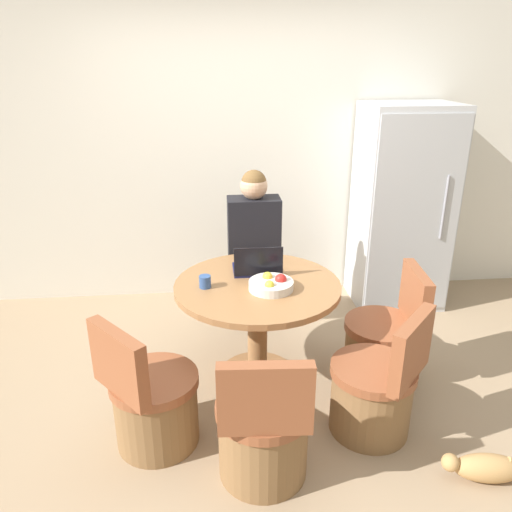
{
  "coord_description": "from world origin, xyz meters",
  "views": [
    {
      "loc": [
        -0.27,
        -2.66,
        2.09
      ],
      "look_at": [
        0.03,
        0.34,
        0.88
      ],
      "focal_mm": 35.0,
      "sensor_mm": 36.0,
      "label": 1
    }
  ],
  "objects_px": {
    "person_seated": "(253,244)",
    "chair_near_camera": "(263,434)",
    "dining_table": "(257,311)",
    "refrigerator": "(402,208)",
    "laptop": "(257,267)",
    "cat": "(485,467)",
    "chair_right_side": "(383,345)",
    "chair_near_right_corner": "(375,393)",
    "fruit_bowl": "(272,284)",
    "chair_near_left_corner": "(153,404)"
  },
  "relations": [
    {
      "from": "refrigerator",
      "to": "laptop",
      "type": "bearing_deg",
      "value": -145.38
    },
    {
      "from": "laptop",
      "to": "cat",
      "type": "relative_size",
      "value": 0.67
    },
    {
      "from": "chair_near_right_corner",
      "to": "dining_table",
      "type": "bearing_deg",
      "value": -90.0
    },
    {
      "from": "chair_near_camera",
      "to": "cat",
      "type": "bearing_deg",
      "value": 175.97
    },
    {
      "from": "dining_table",
      "to": "person_seated",
      "type": "distance_m",
      "value": 0.78
    },
    {
      "from": "chair_near_left_corner",
      "to": "cat",
      "type": "distance_m",
      "value": 1.82
    },
    {
      "from": "fruit_bowl",
      "to": "cat",
      "type": "height_order",
      "value": "fruit_bowl"
    },
    {
      "from": "refrigerator",
      "to": "chair_near_right_corner",
      "type": "distance_m",
      "value": 1.93
    },
    {
      "from": "chair_near_left_corner",
      "to": "person_seated",
      "type": "bearing_deg",
      "value": -68.3
    },
    {
      "from": "chair_right_side",
      "to": "person_seated",
      "type": "relative_size",
      "value": 0.62
    },
    {
      "from": "dining_table",
      "to": "chair_near_left_corner",
      "type": "distance_m",
      "value": 0.89
    },
    {
      "from": "fruit_bowl",
      "to": "cat",
      "type": "relative_size",
      "value": 0.59
    },
    {
      "from": "person_seated",
      "to": "refrigerator",
      "type": "bearing_deg",
      "value": -165.46
    },
    {
      "from": "refrigerator",
      "to": "laptop",
      "type": "relative_size",
      "value": 5.42
    },
    {
      "from": "chair_near_right_corner",
      "to": "refrigerator",
      "type": "bearing_deg",
      "value": -161.19
    },
    {
      "from": "chair_right_side",
      "to": "laptop",
      "type": "xyz_separation_m",
      "value": [
        -0.84,
        0.25,
        0.51
      ]
    },
    {
      "from": "refrigerator",
      "to": "fruit_bowl",
      "type": "relative_size",
      "value": 6.2
    },
    {
      "from": "refrigerator",
      "to": "cat",
      "type": "height_order",
      "value": "refrigerator"
    },
    {
      "from": "dining_table",
      "to": "chair_near_left_corner",
      "type": "bearing_deg",
      "value": -139.58
    },
    {
      "from": "dining_table",
      "to": "chair_near_right_corner",
      "type": "bearing_deg",
      "value": -42.38
    },
    {
      "from": "person_seated",
      "to": "laptop",
      "type": "distance_m",
      "value": 0.59
    },
    {
      "from": "dining_table",
      "to": "chair_near_camera",
      "type": "distance_m",
      "value": 0.89
    },
    {
      "from": "refrigerator",
      "to": "chair_near_right_corner",
      "type": "relative_size",
      "value": 2.15
    },
    {
      "from": "dining_table",
      "to": "chair_right_side",
      "type": "xyz_separation_m",
      "value": [
        0.85,
        -0.08,
        -0.26
      ]
    },
    {
      "from": "refrigerator",
      "to": "chair_right_side",
      "type": "bearing_deg",
      "value": -113.48
    },
    {
      "from": "refrigerator",
      "to": "laptop",
      "type": "distance_m",
      "value": 1.64
    },
    {
      "from": "cat",
      "to": "laptop",
      "type": "bearing_deg",
      "value": -38.54
    },
    {
      "from": "person_seated",
      "to": "chair_near_camera",
      "type": "bearing_deg",
      "value": 86.44
    },
    {
      "from": "dining_table",
      "to": "chair_right_side",
      "type": "height_order",
      "value": "chair_right_side"
    },
    {
      "from": "chair_right_side",
      "to": "cat",
      "type": "xyz_separation_m",
      "value": [
        0.25,
        -0.93,
        -0.18
      ]
    },
    {
      "from": "fruit_bowl",
      "to": "chair_right_side",
      "type": "bearing_deg",
      "value": 1.18
    },
    {
      "from": "refrigerator",
      "to": "chair_right_side",
      "type": "xyz_separation_m",
      "value": [
        -0.51,
        -1.18,
        -0.61
      ]
    },
    {
      "from": "dining_table",
      "to": "cat",
      "type": "bearing_deg",
      "value": -42.54
    },
    {
      "from": "chair_near_right_corner",
      "to": "laptop",
      "type": "distance_m",
      "value": 1.09
    },
    {
      "from": "chair_right_side",
      "to": "laptop",
      "type": "distance_m",
      "value": 1.01
    },
    {
      "from": "person_seated",
      "to": "laptop",
      "type": "relative_size",
      "value": 4.08
    },
    {
      "from": "chair_near_left_corner",
      "to": "person_seated",
      "type": "distance_m",
      "value": 1.55
    },
    {
      "from": "chair_near_right_corner",
      "to": "fruit_bowl",
      "type": "distance_m",
      "value": 0.89
    },
    {
      "from": "chair_right_side",
      "to": "cat",
      "type": "bearing_deg",
      "value": 20.18
    },
    {
      "from": "chair_right_side",
      "to": "chair_near_camera",
      "type": "bearing_deg",
      "value": -44.29
    },
    {
      "from": "dining_table",
      "to": "laptop",
      "type": "xyz_separation_m",
      "value": [
        0.02,
        0.17,
        0.24
      ]
    },
    {
      "from": "chair_near_right_corner",
      "to": "cat",
      "type": "distance_m",
      "value": 0.67
    },
    {
      "from": "chair_near_right_corner",
      "to": "person_seated",
      "type": "relative_size",
      "value": 0.62
    },
    {
      "from": "refrigerator",
      "to": "cat",
      "type": "distance_m",
      "value": 2.27
    },
    {
      "from": "dining_table",
      "to": "chair_near_left_corner",
      "type": "relative_size",
      "value": 1.33
    },
    {
      "from": "chair_right_side",
      "to": "chair_near_left_corner",
      "type": "xyz_separation_m",
      "value": [
        -1.5,
        -0.48,
        0.0
      ]
    },
    {
      "from": "chair_right_side",
      "to": "refrigerator",
      "type": "bearing_deg",
      "value": 161.69
    },
    {
      "from": "refrigerator",
      "to": "dining_table",
      "type": "distance_m",
      "value": 1.79
    },
    {
      "from": "chair_right_side",
      "to": "fruit_bowl",
      "type": "bearing_deg",
      "value": -83.65
    },
    {
      "from": "refrigerator",
      "to": "chair_right_side",
      "type": "height_order",
      "value": "refrigerator"
    }
  ]
}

